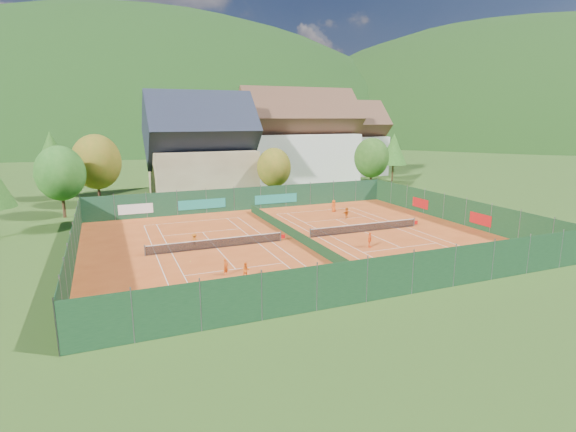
# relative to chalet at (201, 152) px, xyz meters

# --- Properties ---
(ground) EXTENTS (600.00, 600.00, 0.00)m
(ground) POSITION_rel_chalet_xyz_m (3.00, -30.00, -6.64)
(ground) COLOR #2A4B17
(ground) RESTS_ON ground
(clay_pad) EXTENTS (40.00, 32.00, 0.01)m
(clay_pad) POSITION_rel_chalet_xyz_m (3.00, -30.00, -6.62)
(clay_pad) COLOR #BE4B1C
(clay_pad) RESTS_ON ground
(court_markings_left) EXTENTS (11.03, 23.83, 0.00)m
(court_markings_left) POSITION_rel_chalet_xyz_m (-5.00, -30.00, -6.61)
(court_markings_left) COLOR white
(court_markings_left) RESTS_ON ground
(court_markings_right) EXTENTS (11.03, 23.83, 0.00)m
(court_markings_right) POSITION_rel_chalet_xyz_m (11.00, -30.00, -6.61)
(court_markings_right) COLOR white
(court_markings_right) RESTS_ON ground
(tennis_net_left) EXTENTS (13.30, 0.10, 1.02)m
(tennis_net_left) POSITION_rel_chalet_xyz_m (-4.85, -30.00, -6.12)
(tennis_net_left) COLOR #59595B
(tennis_net_left) RESTS_ON ground
(tennis_net_right) EXTENTS (13.30, 0.10, 1.02)m
(tennis_net_right) POSITION_rel_chalet_xyz_m (11.15, -30.00, -6.12)
(tennis_net_right) COLOR #59595B
(tennis_net_right) RESTS_ON ground
(court_divider) EXTENTS (0.03, 28.80, 1.00)m
(court_divider) POSITION_rel_chalet_xyz_m (3.00, -30.00, -6.12)
(court_divider) COLOR #123218
(court_divider) RESTS_ON ground
(fence_north) EXTENTS (40.00, 0.10, 3.00)m
(fence_north) POSITION_rel_chalet_xyz_m (2.54, -14.01, -5.16)
(fence_north) COLOR #153B24
(fence_north) RESTS_ON ground
(fence_south) EXTENTS (40.00, 0.04, 3.00)m
(fence_south) POSITION_rel_chalet_xyz_m (3.00, -46.00, -5.12)
(fence_south) COLOR #13361C
(fence_south) RESTS_ON ground
(fence_west) EXTENTS (0.04, 32.00, 3.00)m
(fence_west) POSITION_rel_chalet_xyz_m (-17.00, -30.00, -5.12)
(fence_west) COLOR #12331B
(fence_west) RESTS_ON ground
(fence_east) EXTENTS (0.09, 32.00, 3.00)m
(fence_east) POSITION_rel_chalet_xyz_m (23.00, -29.95, -5.14)
(fence_east) COLOR #14381A
(fence_east) RESTS_ON ground
(chalet) EXTENTS (16.20, 12.00, 16.00)m
(chalet) POSITION_rel_chalet_xyz_m (0.00, 0.00, 0.00)
(chalet) COLOR #C1AF88
(chalet) RESTS_ON ground
(hotel_block_a) EXTENTS (21.60, 11.00, 17.25)m
(hotel_block_a) POSITION_rel_chalet_xyz_m (19.00, 6.00, 0.76)
(hotel_block_a) COLOR silver
(hotel_block_a) RESTS_ON ground
(hotel_block_b) EXTENTS (17.28, 10.00, 15.50)m
(hotel_block_b) POSITION_rel_chalet_xyz_m (33.00, 14.00, -0.01)
(hotel_block_b) COLOR silver
(hotel_block_b) RESTS_ON ground
(tree_west_front) EXTENTS (5.72, 5.72, 8.69)m
(tree_west_front) POSITION_rel_chalet_xyz_m (-19.00, -10.00, -1.23)
(tree_west_front) COLOR #4D2F1B
(tree_west_front) RESTS_ON ground
(tree_west_mid) EXTENTS (6.44, 6.44, 9.78)m
(tree_west_mid) POSITION_rel_chalet_xyz_m (-15.00, -4.00, -0.56)
(tree_west_mid) COLOR #422617
(tree_west_mid) RESTS_ON ground
(tree_west_back) EXTENTS (5.60, 5.60, 10.00)m
(tree_west_back) POSITION_rel_chalet_xyz_m (-21.00, 4.00, 0.11)
(tree_west_back) COLOR #432718
(tree_west_back) RESTS_ON ground
(tree_center) EXTENTS (5.01, 5.01, 7.60)m
(tree_center) POSITION_rel_chalet_xyz_m (9.00, -8.00, -1.91)
(tree_center) COLOR #442C18
(tree_center) RESTS_ON ground
(tree_east_front) EXTENTS (5.72, 5.72, 8.69)m
(tree_east_front) POSITION_rel_chalet_xyz_m (27.00, -6.00, -1.23)
(tree_east_front) COLOR #4B2E1B
(tree_east_front) RESTS_ON ground
(tree_east_mid) EXTENTS (5.04, 5.04, 9.00)m
(tree_east_mid) POSITION_rel_chalet_xyz_m (37.00, 2.00, -0.56)
(tree_east_mid) COLOR #422E17
(tree_east_mid) RESTS_ON ground
(tree_east_back) EXTENTS (7.15, 7.15, 10.86)m
(tree_east_back) POSITION_rel_chalet_xyz_m (29.00, 10.00, 0.12)
(tree_east_back) COLOR #49291A
(tree_east_back) RESTS_ON ground
(mountain_backdrop) EXTENTS (820.00, 530.00, 242.00)m
(mountain_backdrop) POSITION_rel_chalet_xyz_m (31.54, 203.48, -46.26)
(mountain_backdrop) COLOR black
(mountain_backdrop) RESTS_ON ground
(ball_hopper) EXTENTS (0.34, 0.34, 0.80)m
(ball_hopper) POSITION_rel_chalet_xyz_m (15.30, -42.71, -6.07)
(ball_hopper) COLOR slate
(ball_hopper) RESTS_ON ground
(loose_ball_0) EXTENTS (0.07, 0.07, 0.07)m
(loose_ball_0) POSITION_rel_chalet_xyz_m (-8.02, -33.10, -6.59)
(loose_ball_0) COLOR #CCD833
(loose_ball_0) RESTS_ON ground
(loose_ball_1) EXTENTS (0.07, 0.07, 0.07)m
(loose_ball_1) POSITION_rel_chalet_xyz_m (10.68, -40.79, -6.59)
(loose_ball_1) COLOR #CCD833
(loose_ball_1) RESTS_ON ground
(loose_ball_2) EXTENTS (0.07, 0.07, 0.07)m
(loose_ball_2) POSITION_rel_chalet_xyz_m (7.70, -28.11, -6.59)
(loose_ball_2) COLOR #CCD833
(loose_ball_2) RESTS_ON ground
(player_left_near) EXTENTS (0.58, 0.54, 1.33)m
(player_left_near) POSITION_rel_chalet_xyz_m (-6.09, -37.50, -5.96)
(player_left_near) COLOR #D04E12
(player_left_near) RESTS_ON ground
(player_left_mid) EXTENTS (0.62, 0.49, 1.25)m
(player_left_mid) POSITION_rel_chalet_xyz_m (-4.84, -38.72, -6.00)
(player_left_mid) COLOR orange
(player_left_mid) RESTS_ON ground
(player_left_far) EXTENTS (1.00, 0.79, 1.36)m
(player_left_far) POSITION_rel_chalet_xyz_m (-6.86, -29.04, -5.94)
(player_left_far) COLOR #CC5C12
(player_left_far) RESTS_ON ground
(player_right_near) EXTENTS (0.79, 0.90, 1.45)m
(player_right_near) POSITION_rel_chalet_xyz_m (8.29, -35.20, -5.90)
(player_right_near) COLOR #FD5616
(player_right_near) RESTS_ON ground
(player_right_far_a) EXTENTS (0.89, 0.76, 1.55)m
(player_right_far_a) POSITION_rel_chalet_xyz_m (12.87, -19.48, -5.85)
(player_right_far_a) COLOR #D64F13
(player_right_far_a) RESTS_ON ground
(player_right_far_b) EXTENTS (1.30, 0.92, 1.35)m
(player_right_far_b) POSITION_rel_chalet_xyz_m (12.47, -23.51, -5.95)
(player_right_far_b) COLOR #CF5E12
(player_right_far_b) RESTS_ON ground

